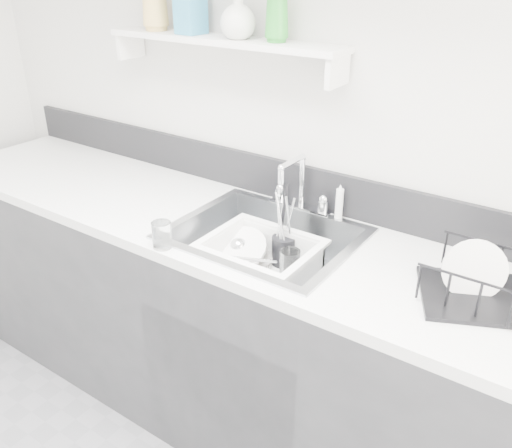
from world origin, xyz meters
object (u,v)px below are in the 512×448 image
Objects in this scene: sink at (264,256)px; dish_rack at (490,281)px; wash_tub at (261,262)px; counter_run at (263,338)px.

dish_rack is at bearing 2.11° from sink.
wash_tub is at bearing -75.44° from sink.
sink is at bearing 104.56° from wash_tub.
sink reaches higher than wash_tub.
counter_run is 0.91m from dish_rack.
counter_run is 8.30× the size of wash_tub.
counter_run is 0.37m from sink.
sink is 0.76m from dish_rack.
dish_rack is (0.75, 0.03, 0.52)m from counter_run.
counter_run is 8.83× the size of dish_rack.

